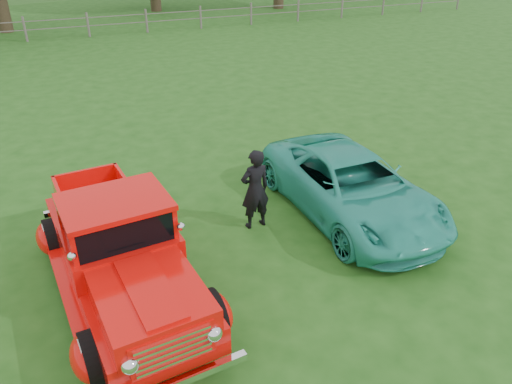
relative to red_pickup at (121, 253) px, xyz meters
name	(u,v)px	position (x,y,z in m)	size (l,w,h in m)	color
ground	(237,300)	(1.59, -0.83, -0.80)	(140.00, 140.00, 0.00)	#1D4C14
distant_hills	(25,18)	(-2.50, 58.64, -5.34)	(116.00, 60.00, 18.00)	#316926
fence_line	(88,25)	(1.59, 21.17, -0.19)	(48.00, 0.12, 1.20)	#665C56
red_pickup	(121,253)	(0.00, 0.00, 0.00)	(2.63, 5.14, 1.78)	black
teal_sedan	(351,186)	(4.64, 0.80, -0.16)	(2.12, 4.61, 1.28)	teal
man	(255,189)	(2.69, 1.11, 0.02)	(0.59, 0.39, 1.63)	black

